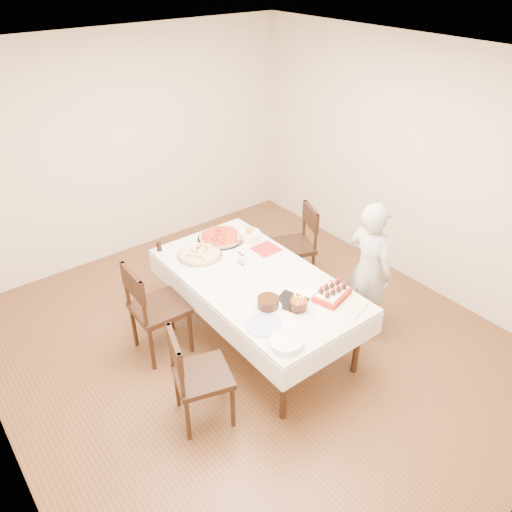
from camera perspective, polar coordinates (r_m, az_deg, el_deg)
floor at (r=5.09m, az=-0.45°, el=-10.24°), size 5.00×5.00×0.00m
wall_back at (r=6.30m, az=-14.76°, el=11.81°), size 4.50×0.04×2.70m
wall_right at (r=5.81m, az=17.67°, el=9.62°), size 0.04×5.00×2.70m
ceiling at (r=3.83m, az=-0.63°, el=21.09°), size 5.00×5.00×0.00m
dining_table at (r=4.95m, az=0.00°, el=-6.01°), size 1.80×2.40×0.75m
chair_right_savory at (r=5.75m, az=4.18°, el=1.14°), size 0.64×0.64×0.96m
chair_left_savory at (r=4.83m, az=-11.01°, el=-5.85°), size 0.54×0.54×1.01m
chair_left_dessert at (r=4.17m, az=-6.13°, el=-13.43°), size 0.60×0.60×0.94m
person at (r=4.99m, az=12.78°, el=-1.58°), size 0.35×0.53×1.45m
pizza_white at (r=5.06m, az=-6.45°, el=0.21°), size 0.56×0.56×0.04m
pizza_pepperoni at (r=5.34m, az=-4.04°, el=2.18°), size 0.55×0.55×0.04m
red_placemat at (r=5.16m, az=1.15°, el=0.80°), size 0.25×0.25×0.01m
pasta_bowl at (r=5.32m, az=-0.69°, el=2.41°), size 0.25×0.25×0.07m
taper_candle at (r=5.17m, az=-2.04°, el=2.62°), size 0.08×0.08×0.28m
shaker_pair at (r=4.88m, az=-1.55°, el=-0.45°), size 0.12×0.12×0.11m
cola_glass at (r=5.20m, az=-11.01°, el=1.07°), size 0.06×0.06×0.10m
layer_cake at (r=4.33m, az=1.39°, el=-5.37°), size 0.27×0.27×0.10m
cake_board at (r=4.43m, az=3.99°, el=-5.24°), size 0.34×0.34×0.01m
birthday_cake at (r=4.30m, az=4.90°, el=-5.15°), size 0.19×0.19×0.15m
strawberry_box at (r=4.50m, az=8.69°, el=-4.26°), size 0.39×0.31×0.08m
box_lid at (r=4.44m, az=10.97°, el=-5.80°), size 0.32×0.26×0.02m
plate_stack at (r=3.98m, az=3.47°, el=-9.84°), size 0.29×0.29×0.06m
china_plate at (r=4.17m, az=0.89°, el=-7.88°), size 0.36×0.36×0.01m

